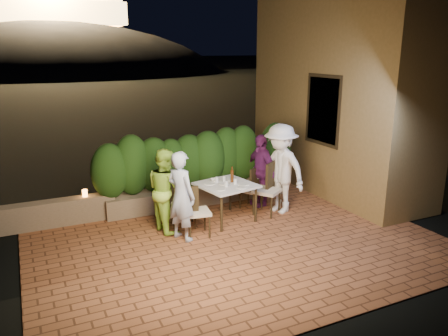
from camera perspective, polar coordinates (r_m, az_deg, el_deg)
ground at (r=7.74m, az=2.19°, el=-10.08°), size 400.00×400.00×0.00m
terrace_floor at (r=8.17m, az=0.54°, el=-9.08°), size 7.00×6.00×0.15m
building_wall at (r=10.71m, az=14.76°, el=10.54°), size 1.60×5.00×5.00m
window_pane at (r=9.89m, az=12.93°, el=7.38°), size 0.08×1.00×1.40m
window_frame at (r=9.88m, az=12.88°, el=7.38°), size 0.06×1.15×1.55m
planter at (r=9.68m, az=-3.06°, el=-3.39°), size 4.20×0.55×0.40m
hedge at (r=9.46m, az=-3.13°, el=0.91°), size 4.00×0.70×1.10m
parapet at (r=9.03m, az=-21.03°, el=-5.49°), size 2.20×0.30×0.50m
hill at (r=66.80m, az=-20.96°, el=8.03°), size 52.00×40.00×22.00m
dining_table at (r=8.63m, az=0.29°, el=-4.48°), size 1.17×1.17×0.75m
plate_nw at (r=8.19m, az=-0.49°, el=-2.78°), size 0.21×0.21×0.01m
plate_sw at (r=8.54m, az=-1.89°, el=-2.01°), size 0.24×0.24×0.01m
plate_ne at (r=8.49m, az=2.56°, el=-2.13°), size 0.23×0.23×0.01m
plate_se at (r=8.80m, az=0.80°, el=-1.49°), size 0.24×0.24×0.01m
plate_centre at (r=8.51m, az=-0.01°, el=-2.08°), size 0.20×0.20×0.01m
plate_front at (r=8.29m, az=2.24°, el=-2.56°), size 0.20×0.20×0.01m
glass_nw at (r=8.34m, az=0.31°, el=-2.07°), size 0.07×0.07×0.11m
glass_sw at (r=8.62m, az=-0.96°, el=-1.53°), size 0.06×0.06×0.11m
glass_ne at (r=8.49m, az=1.47°, el=-1.76°), size 0.07×0.07×0.11m
glass_se at (r=8.69m, az=0.02°, el=-1.38°), size 0.06×0.06×0.11m
beer_bottle at (r=8.59m, az=1.06°, el=-0.84°), size 0.06×0.06×0.32m
bowl at (r=8.71m, az=-1.24°, el=-1.56°), size 0.21×0.21×0.04m
chair_left_front at (r=7.93m, az=-3.49°, el=-5.61°), size 0.50×0.50×0.94m
chair_left_back at (r=8.34m, az=-5.35°, el=-4.25°), size 0.57×0.57×1.03m
chair_right_front at (r=8.95m, az=5.62°, el=-2.83°), size 0.68×0.68×1.05m
chair_right_back at (r=9.28m, az=3.51°, el=-2.76°), size 0.53×0.53×0.85m
diner_blue at (r=7.69m, az=-5.62°, el=-3.66°), size 0.60×0.70×1.62m
diner_green at (r=8.12m, az=-7.61°, el=-2.87°), size 0.70×0.84×1.57m
diner_white at (r=9.01m, az=7.38°, el=-0.10°), size 1.01×1.35×1.85m
diner_purple at (r=9.41m, az=4.77°, el=-0.27°), size 0.47×0.95×1.56m
parapet_lamp at (r=8.97m, az=-17.72°, el=-3.15°), size 0.10×0.10×0.14m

